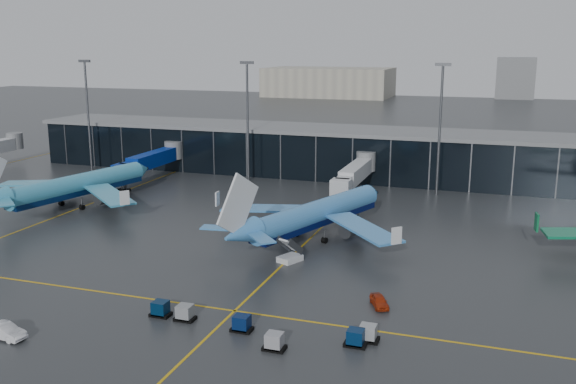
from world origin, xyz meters
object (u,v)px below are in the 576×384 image
(baggage_carts, at_px, (261,326))
(mobile_airstair, at_px, (290,256))
(airliner_klm_near, at_px, (318,199))
(service_van_white, at_px, (5,331))
(service_van_red, at_px, (379,301))
(airliner_arkefly, at_px, (78,173))

(baggage_carts, bearing_deg, mobile_airstair, 101.22)
(airliner_klm_near, relative_size, baggage_carts, 1.58)
(baggage_carts, bearing_deg, service_van_white, -158.65)
(service_van_red, bearing_deg, baggage_carts, -159.45)
(baggage_carts, bearing_deg, airliner_arkefly, 142.40)
(service_van_white, bearing_deg, airliner_klm_near, -17.49)
(airliner_arkefly, relative_size, airliner_klm_near, 1.02)
(airliner_klm_near, height_order, service_van_white, airliner_klm_near)
(airliner_arkefly, xyz_separation_m, service_van_red, (61.02, -28.45, -5.51))
(baggage_carts, bearing_deg, service_van_red, 46.77)
(airliner_klm_near, relative_size, service_van_white, 8.27)
(airliner_klm_near, height_order, baggage_carts, airliner_klm_near)
(airliner_arkefly, distance_m, airliner_klm_near, 47.12)
(airliner_klm_near, height_order, service_van_red, airliner_klm_near)
(baggage_carts, distance_m, service_van_red, 14.76)
(airliner_klm_near, bearing_deg, service_van_red, -39.21)
(airliner_arkefly, relative_size, mobile_airstair, 10.52)
(airliner_klm_near, distance_m, service_van_red, 28.04)
(baggage_carts, xyz_separation_m, service_van_red, (10.11, 10.75, -0.10))
(service_van_red, bearing_deg, service_van_white, -175.67)
(airliner_klm_near, xyz_separation_m, baggage_carts, (4.05, -34.36, -5.26))
(mobile_airstair, distance_m, service_van_white, 37.13)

